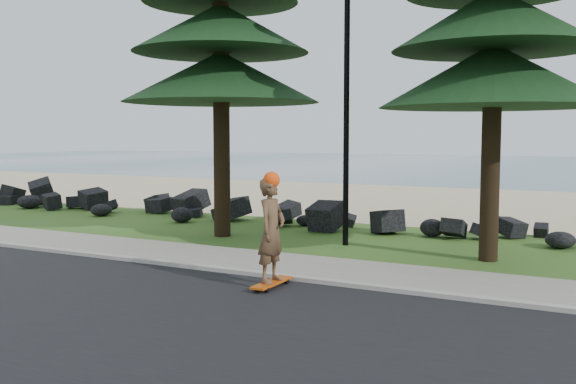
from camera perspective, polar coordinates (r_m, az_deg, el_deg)
name	(u,v)px	position (r m, az deg, el deg)	size (l,w,h in m)	color
ground	(285,269)	(13.12, -0.29, -6.83)	(160.00, 160.00, 0.00)	#3D5D1D
road	(136,326)	(9.50, -13.39, -11.52)	(160.00, 7.00, 0.02)	black
kerb	(263,275)	(12.34, -2.27, -7.35)	(160.00, 0.20, 0.10)	#A6A295
sidewalk	(289,265)	(13.29, 0.12, -6.50)	(160.00, 2.00, 0.08)	gray
beach_sand	(453,203)	(26.67, 14.49, -0.94)	(160.00, 15.00, 0.01)	tan
ocean	(549,166)	(62.69, 22.17, 2.18)	(160.00, 58.00, 0.01)	#3B6572
seawall_boulders	(378,232)	(18.18, 8.03, -3.56)	(60.00, 2.40, 1.10)	black
lamp_post	(347,76)	(15.81, 5.24, 10.22)	(0.25, 0.14, 8.14)	black
skateboarder	(272,231)	(11.27, -1.46, -3.46)	(0.44, 1.10, 2.05)	#BF470B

